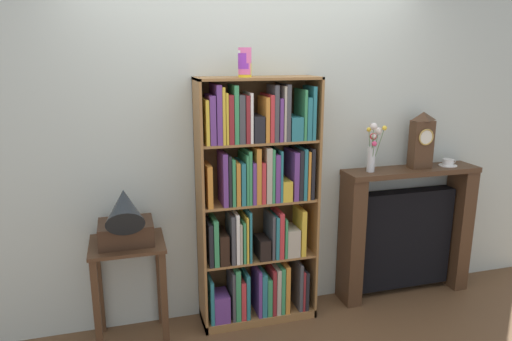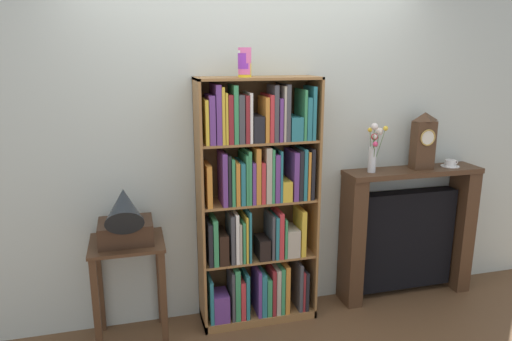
{
  "view_description": "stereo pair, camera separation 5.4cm",
  "coord_description": "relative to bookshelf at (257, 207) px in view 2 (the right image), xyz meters",
  "views": [
    {
      "loc": [
        -0.9,
        -2.99,
        1.96
      ],
      "look_at": [
        -0.01,
        0.09,
        1.15
      ],
      "focal_mm": 32.92,
      "sensor_mm": 36.0,
      "label": 1
    },
    {
      "loc": [
        -0.85,
        -3.01,
        1.96
      ],
      "look_at": [
        -0.01,
        0.09,
        1.15
      ],
      "focal_mm": 32.92,
      "sensor_mm": 36.0,
      "label": 2
    }
  ],
  "objects": [
    {
      "name": "wall_back",
      "position": [
        0.18,
        0.2,
        0.42
      ],
      "size": [
        4.86,
        0.08,
        2.6
      ],
      "primitive_type": "cube",
      "color": "beige",
      "rests_on": "ground"
    },
    {
      "name": "gramophone",
      "position": [
        -0.92,
        -0.11,
        0.04
      ],
      "size": [
        0.35,
        0.43,
        0.46
      ],
      "color": "#382316",
      "rests_on": "side_table_left"
    },
    {
      "name": "bookshelf",
      "position": [
        0.0,
        0.0,
        0.0
      ],
      "size": [
        0.85,
        0.3,
        1.8
      ],
      "color": "olive",
      "rests_on": "ground"
    },
    {
      "name": "flower_vase",
      "position": [
        0.92,
        0.02,
        0.39
      ],
      "size": [
        0.14,
        0.14,
        0.38
      ],
      "color": "silver",
      "rests_on": "fireplace_mantel"
    },
    {
      "name": "cup_stack",
      "position": [
        -0.09,
        -0.02,
        1.02
      ],
      "size": [
        0.09,
        0.09,
        0.19
      ],
      "color": "yellow",
      "rests_on": "bookshelf"
    },
    {
      "name": "fireplace_mantel",
      "position": [
        1.28,
        0.05,
        -0.35
      ],
      "size": [
        1.11,
        0.26,
        1.07
      ],
      "color": "#472D1C",
      "rests_on": "ground"
    },
    {
      "name": "teacup_with_saucer",
      "position": [
        1.61,
        0.03,
        0.22
      ],
      "size": [
        0.14,
        0.14,
        0.05
      ],
      "color": "white",
      "rests_on": "fireplace_mantel"
    },
    {
      "name": "mantel_clock",
      "position": [
        1.34,
        0.03,
        0.42
      ],
      "size": [
        0.17,
        0.11,
        0.44
      ],
      "color": "#472D1C",
      "rests_on": "fireplace_mantel"
    },
    {
      "name": "side_table_left",
      "position": [
        -0.92,
        -0.05,
        -0.36
      ],
      "size": [
        0.49,
        0.42,
        0.74
      ],
      "color": "#472D1C",
      "rests_on": "ground"
    },
    {
      "name": "ground_plane",
      "position": [
        0.01,
        -0.08,
        -0.89
      ],
      "size": [
        7.86,
        6.4,
        0.02
      ],
      "primitive_type": "cube",
      "color": "brown"
    }
  ]
}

